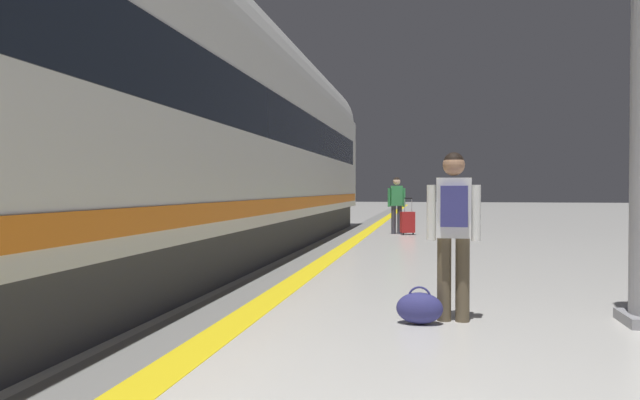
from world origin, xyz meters
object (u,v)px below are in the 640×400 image
Objects in this scene: passenger_mid at (397,201)px; suitcase_mid at (408,222)px; high_speed_train at (80,85)px; duffel_bag_near at (419,308)px; passenger_near at (454,221)px.

passenger_mid is 0.72m from suitcase_mid.
duffel_bag_near is at bearing -9.11° from high_speed_train.
passenger_near reaches higher than passenger_mid.
high_speed_train reaches higher than suitcase_mid.
suitcase_mid is at bearing 94.30° from passenger_near.
passenger_near is at bearing -85.70° from suitcase_mid.
passenger_mid reaches higher than suitcase_mid.
passenger_near is at bearing -84.17° from passenger_mid.
duffel_bag_near is 11.08m from suitcase_mid.
passenger_near is 1.58× the size of suitcase_mid.
passenger_near reaches higher than duffel_bag_near.
high_speed_train is at bearing -108.16° from suitcase_mid.
passenger_near reaches higher than suitcase_mid.
passenger_mid is at bearing 95.83° from passenger_near.
suitcase_mid is at bearing -39.40° from passenger_mid.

